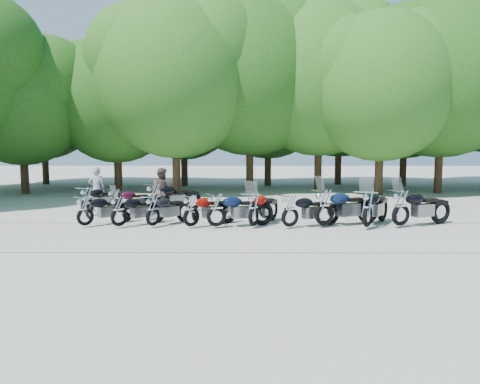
{
  "coord_description": "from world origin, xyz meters",
  "views": [
    {
      "loc": [
        0.06,
        -14.69,
        2.76
      ],
      "look_at": [
        0.0,
        1.5,
        1.1
      ],
      "focal_mm": 35.0,
      "sensor_mm": 36.0,
      "label": 1
    }
  ],
  "objects_px": {
    "motorcycle_10": "(87,200)",
    "rider_1": "(161,191)",
    "motorcycle_3": "(191,210)",
    "motorcycle_6": "(290,210)",
    "motorcycle_7": "(325,206)",
    "rider_0": "(97,189)",
    "motorcycle_12": "(154,197)",
    "motorcycle_1": "(119,210)",
    "motorcycle_0": "(85,210)",
    "motorcycle_2": "(153,210)",
    "motorcycle_9": "(401,207)",
    "motorcycle_8": "(368,207)",
    "motorcycle_4": "(216,209)",
    "motorcycle_11": "(115,201)",
    "motorcycle_5": "(254,208)"
  },
  "relations": [
    {
      "from": "motorcycle_7",
      "to": "rider_0",
      "type": "height_order",
      "value": "rider_0"
    },
    {
      "from": "motorcycle_10",
      "to": "motorcycle_1",
      "type": "bearing_deg",
      "value": 151.6
    },
    {
      "from": "motorcycle_1",
      "to": "motorcycle_12",
      "type": "distance_m",
      "value": 2.9
    },
    {
      "from": "motorcycle_4",
      "to": "rider_0",
      "type": "distance_m",
      "value": 6.46
    },
    {
      "from": "motorcycle_4",
      "to": "rider_1",
      "type": "bearing_deg",
      "value": 13.79
    },
    {
      "from": "motorcycle_3",
      "to": "motorcycle_9",
      "type": "distance_m",
      "value": 6.91
    },
    {
      "from": "motorcycle_7",
      "to": "rider_1",
      "type": "height_order",
      "value": "rider_1"
    },
    {
      "from": "motorcycle_8",
      "to": "rider_1",
      "type": "height_order",
      "value": "rider_1"
    },
    {
      "from": "motorcycle_1",
      "to": "motorcycle_0",
      "type": "bearing_deg",
      "value": 38.16
    },
    {
      "from": "motorcycle_9",
      "to": "motorcycle_0",
      "type": "bearing_deg",
      "value": 63.99
    },
    {
      "from": "motorcycle_5",
      "to": "rider_0",
      "type": "relative_size",
      "value": 1.27
    },
    {
      "from": "motorcycle_10",
      "to": "motorcycle_8",
      "type": "bearing_deg",
      "value": -170.2
    },
    {
      "from": "motorcycle_4",
      "to": "motorcycle_0",
      "type": "bearing_deg",
      "value": 65.81
    },
    {
      "from": "motorcycle_3",
      "to": "motorcycle_6",
      "type": "height_order",
      "value": "motorcycle_6"
    },
    {
      "from": "motorcycle_8",
      "to": "motorcycle_10",
      "type": "distance_m",
      "value": 10.38
    },
    {
      "from": "motorcycle_12",
      "to": "motorcycle_4",
      "type": "bearing_deg",
      "value": -179.45
    },
    {
      "from": "motorcycle_4",
      "to": "motorcycle_10",
      "type": "bearing_deg",
      "value": 41.35
    },
    {
      "from": "motorcycle_7",
      "to": "motorcycle_10",
      "type": "relative_size",
      "value": 1.13
    },
    {
      "from": "motorcycle_1",
      "to": "motorcycle_3",
      "type": "height_order",
      "value": "motorcycle_3"
    },
    {
      "from": "motorcycle_2",
      "to": "motorcycle_6",
      "type": "height_order",
      "value": "motorcycle_6"
    },
    {
      "from": "motorcycle_4",
      "to": "motorcycle_10",
      "type": "relative_size",
      "value": 1.02
    },
    {
      "from": "motorcycle_2",
      "to": "motorcycle_3",
      "type": "xyz_separation_m",
      "value": [
        1.29,
        -0.14,
        0.02
      ]
    },
    {
      "from": "motorcycle_11",
      "to": "rider_0",
      "type": "height_order",
      "value": "rider_0"
    },
    {
      "from": "motorcycle_8",
      "to": "motorcycle_9",
      "type": "bearing_deg",
      "value": -137.26
    },
    {
      "from": "motorcycle_5",
      "to": "motorcycle_7",
      "type": "bearing_deg",
      "value": -153.28
    },
    {
      "from": "motorcycle_5",
      "to": "motorcycle_9",
      "type": "relative_size",
      "value": 0.92
    },
    {
      "from": "motorcycle_2",
      "to": "rider_0",
      "type": "xyz_separation_m",
      "value": [
        -3.01,
        3.78,
        0.32
      ]
    },
    {
      "from": "motorcycle_1",
      "to": "motorcycle_9",
      "type": "distance_m",
      "value": 9.3
    },
    {
      "from": "motorcycle_2",
      "to": "motorcycle_6",
      "type": "xyz_separation_m",
      "value": [
        4.53,
        -0.18,
        0.03
      ]
    },
    {
      "from": "motorcycle_3",
      "to": "motorcycle_6",
      "type": "xyz_separation_m",
      "value": [
        3.24,
        -0.04,
        0.01
      ]
    },
    {
      "from": "motorcycle_9",
      "to": "motorcycle_3",
      "type": "bearing_deg",
      "value": 65.31
    },
    {
      "from": "motorcycle_12",
      "to": "motorcycle_7",
      "type": "bearing_deg",
      "value": -155.13
    },
    {
      "from": "motorcycle_1",
      "to": "motorcycle_10",
      "type": "bearing_deg",
      "value": -8.85
    },
    {
      "from": "motorcycle_7",
      "to": "motorcycle_8",
      "type": "xyz_separation_m",
      "value": [
        1.35,
        -0.29,
        -0.01
      ]
    },
    {
      "from": "motorcycle_1",
      "to": "motorcycle_8",
      "type": "bearing_deg",
      "value": -136.8
    },
    {
      "from": "motorcycle_7",
      "to": "motorcycle_12",
      "type": "xyz_separation_m",
      "value": [
        -6.14,
        2.72,
        -0.02
      ]
    },
    {
      "from": "motorcycle_7",
      "to": "motorcycle_9",
      "type": "relative_size",
      "value": 1.01
    },
    {
      "from": "motorcycle_11",
      "to": "rider_1",
      "type": "bearing_deg",
      "value": -101.88
    },
    {
      "from": "motorcycle_6",
      "to": "rider_1",
      "type": "xyz_separation_m",
      "value": [
        -4.78,
        3.35,
        0.29
      ]
    },
    {
      "from": "motorcycle_10",
      "to": "rider_0",
      "type": "height_order",
      "value": "rider_0"
    },
    {
      "from": "motorcycle_10",
      "to": "rider_1",
      "type": "bearing_deg",
      "value": -140.11
    },
    {
      "from": "motorcycle_8",
      "to": "rider_1",
      "type": "distance_m",
      "value": 8.06
    },
    {
      "from": "motorcycle_9",
      "to": "motorcycle_10",
      "type": "distance_m",
      "value": 11.45
    },
    {
      "from": "motorcycle_5",
      "to": "motorcycle_12",
      "type": "relative_size",
      "value": 0.94
    },
    {
      "from": "motorcycle_4",
      "to": "motorcycle_7",
      "type": "relative_size",
      "value": 0.9
    },
    {
      "from": "motorcycle_0",
      "to": "motorcycle_9",
      "type": "xyz_separation_m",
      "value": [
        10.46,
        -0.08,
        0.12
      ]
    },
    {
      "from": "motorcycle_7",
      "to": "motorcycle_12",
      "type": "distance_m",
      "value": 6.72
    },
    {
      "from": "motorcycle_4",
      "to": "motorcycle_12",
      "type": "xyz_separation_m",
      "value": [
        -2.57,
        2.88,
        0.05
      ]
    },
    {
      "from": "motorcycle_4",
      "to": "motorcycle_9",
      "type": "xyz_separation_m",
      "value": [
        6.08,
        0.1,
        0.06
      ]
    },
    {
      "from": "motorcycle_6",
      "to": "rider_0",
      "type": "bearing_deg",
      "value": 36.22
    }
  ]
}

